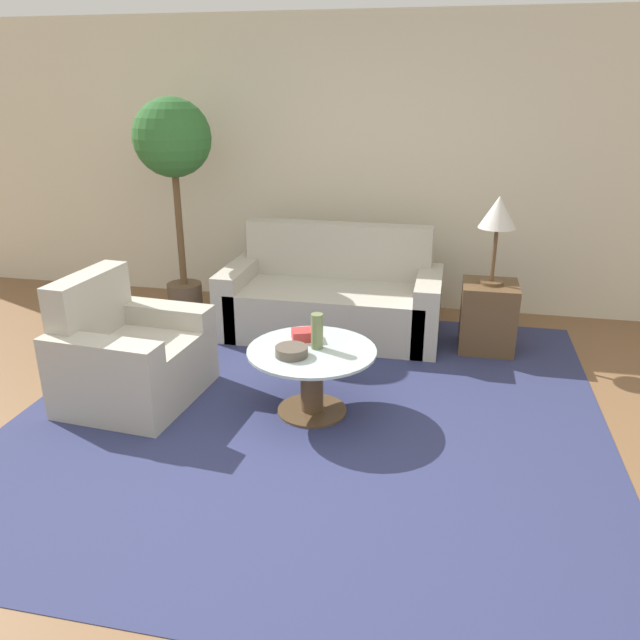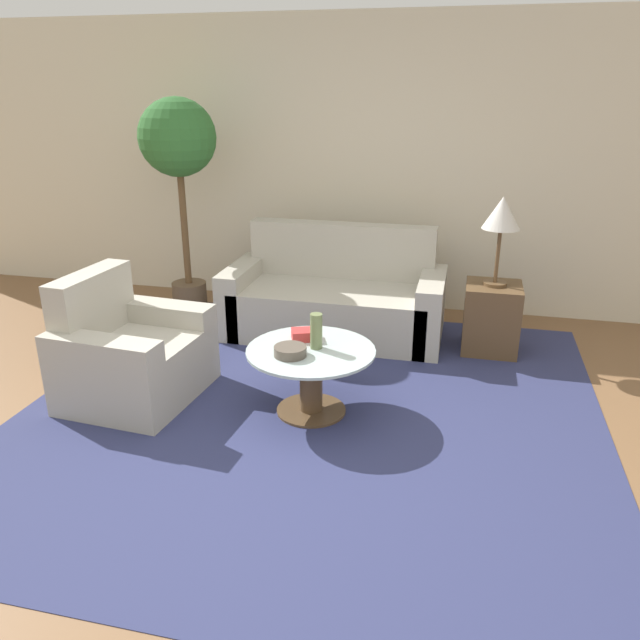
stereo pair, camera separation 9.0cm
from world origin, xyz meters
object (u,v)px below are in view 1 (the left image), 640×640
object	(u,v)px
armchair	(127,359)
potted_plant	(174,155)
vase	(317,331)
book_stack	(305,335)
table_lamp	(498,216)
bowl	(292,351)
coffee_table	(312,372)
sofa_main	(333,299)

from	to	relation	value
armchair	potted_plant	world-z (taller)	potted_plant
vase	book_stack	world-z (taller)	vase
table_lamp	potted_plant	size ratio (longest dim) A/B	0.36
bowl	table_lamp	bearing A→B (deg)	49.16
coffee_table	table_lamp	size ratio (longest dim) A/B	1.20
bowl	coffee_table	bearing A→B (deg)	51.10
book_stack	bowl	bearing A→B (deg)	-114.79
table_lamp	book_stack	distance (m)	1.80
potted_plant	vase	world-z (taller)	potted_plant
armchair	potted_plant	distance (m)	1.99
coffee_table	vase	distance (m)	0.28
coffee_table	potted_plant	world-z (taller)	potted_plant
sofa_main	armchair	distance (m)	1.87
potted_plant	coffee_table	bearing A→B (deg)	-44.90
sofa_main	armchair	world-z (taller)	sofa_main
coffee_table	armchair	bearing A→B (deg)	-177.96
vase	bowl	distance (m)	0.22
sofa_main	vase	distance (m)	1.45
coffee_table	bowl	size ratio (longest dim) A/B	4.07
vase	bowl	xyz separation A→B (m)	(-0.13, -0.15, -0.08)
table_lamp	sofa_main	bearing A→B (deg)	174.17
armchair	potted_plant	bearing A→B (deg)	14.54
bowl	book_stack	bearing A→B (deg)	86.08
vase	book_stack	distance (m)	0.18
table_lamp	book_stack	xyz separation A→B (m)	(-1.22, -1.17, -0.61)
book_stack	coffee_table	bearing A→B (deg)	-82.41
potted_plant	vase	xyz separation A→B (m)	(1.57, -1.51, -0.89)
armchair	vase	size ratio (longest dim) A/B	4.16
vase	table_lamp	bearing A→B (deg)	49.02
vase	book_stack	bearing A→B (deg)	132.50
armchair	table_lamp	size ratio (longest dim) A/B	1.39
armchair	sofa_main	bearing A→B (deg)	-32.39
coffee_table	potted_plant	distance (m)	2.47
armchair	bowl	bearing A→B (deg)	-89.21
potted_plant	table_lamp	bearing A→B (deg)	-4.79
sofa_main	vase	bearing A→B (deg)	-83.09
potted_plant	book_stack	bearing A→B (deg)	-43.53
table_lamp	vase	distance (m)	1.78
vase	sofa_main	bearing A→B (deg)	96.91
sofa_main	coffee_table	distance (m)	1.45
bowl	book_stack	size ratio (longest dim) A/B	1.02
table_lamp	coffee_table	bearing A→B (deg)	-131.01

